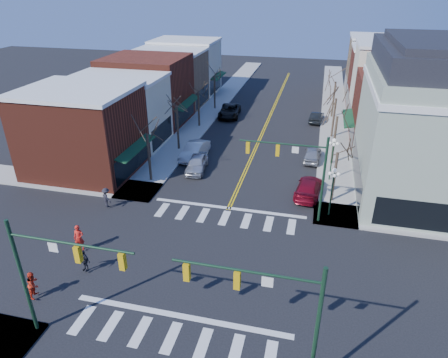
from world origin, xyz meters
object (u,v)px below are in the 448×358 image
Objects in this scene: victorian_corner at (441,123)px; pedestrian_red_a at (79,238)px; pedestrian_dark_a at (84,260)px; lamppost_corner at (333,184)px; car_left_mid at (195,151)px; car_left_near at (197,163)px; pedestrian_red_b at (34,284)px; car_right_mid at (312,154)px; car_right_far at (317,117)px; car_right_near at (309,188)px; pedestrian_dark_b at (106,197)px; lamppost_midblock at (333,152)px; car_left_far at (230,111)px.

pedestrian_red_a is at bearing -149.57° from victorian_corner.
victorian_corner is 8.87× the size of pedestrian_dark_a.
lamppost_corner reaches higher than car_left_mid.
car_left_near is 19.95m from pedestrian_red_b.
car_right_mid is 13.06m from car_right_far.
car_right_near is 3.18× the size of pedestrian_dark_a.
car_left_near is 0.90× the size of car_left_mid.
pedestrian_dark_b reaches higher than car_left_mid.
pedestrian_dark_b is at bearing 43.96° from car_right_mid.
car_left_near is at bearing -86.48° from pedestrian_dark_b.
car_right_far is at bearing 95.87° from lamppost_midblock.
lamppost_midblock is 23.43m from pedestrian_dark_a.
victorian_corner is at bearing -157.79° from car_right_near.
pedestrian_dark_b reaches higher than car_right_near.
pedestrian_dark_a is 0.94× the size of pedestrian_dark_b.
car_right_far is 2.57× the size of pedestrian_dark_a.
car_left_mid is (-14.16, 2.19, -2.13)m from lamppost_midblock.
pedestrian_red_a is at bearing -137.97° from lamppost_midblock.
pedestrian_red_b reaches higher than car_left_mid.
victorian_corner is 28.75m from car_left_far.
pedestrian_dark_a is at bearing 142.54° from pedestrian_dark_b.
car_left_near is 16.84m from pedestrian_dark_a.
lamppost_midblock is at bearing -52.24° from pedestrian_red_b.
car_right_far is (-10.10, 18.01, -5.98)m from victorian_corner.
pedestrian_dark_a is (-13.78, -14.08, 0.21)m from car_right_near.
car_right_far is (0.00, 20.81, -0.06)m from car_right_near.
lamppost_corner is 2.70× the size of pedestrian_dark_a.
car_left_near is 0.79× the size of car_left_far.
lamppost_midblock reaches higher than car_left_far.
victorian_corner is 2.47× the size of car_left_far.
car_right_far is at bearing -34.06° from pedestrian_red_b.
pedestrian_dark_a is (-23.88, -16.89, -5.70)m from victorian_corner.
car_left_far reaches higher than car_right_mid.
pedestrian_red_b reaches higher than car_right_far.
car_right_near is 20.81m from car_right_far.
car_left_mid is 19.68m from car_right_far.
car_left_near reaches higher than car_right_far.
car_left_far is (-0.70, 17.80, 0.03)m from car_left_near.
victorian_corner is 28.57m from pedestrian_dark_b.
car_left_far is 2.95× the size of pedestrian_red_a.
car_right_far is (-1.80, 24.01, -2.28)m from lamppost_corner.
pedestrian_red_a is at bearing 72.62° from car_right_far.
pedestrian_red_a is 1.11× the size of pedestrian_red_b.
car_right_mid is at bearing 97.57° from car_right_far.
pedestrian_dark_a is (-1.88, -34.44, 0.15)m from car_left_far.
pedestrian_dark_b is at bearing -104.76° from car_left_far.
pedestrian_red_b is 3.30m from pedestrian_dark_a.
pedestrian_red_b is (-15.44, -24.69, 0.32)m from car_right_mid.
lamppost_midblock is 2.21× the size of pedestrian_red_a.
pedestrian_red_a reaches higher than car_right_far.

